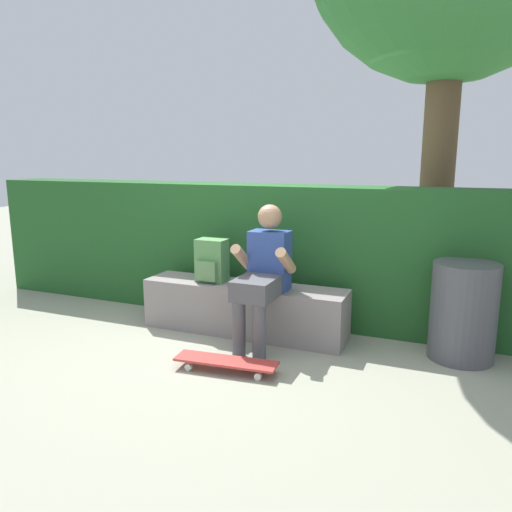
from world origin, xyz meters
TOP-DOWN VIEW (x-y plane):
  - ground_plane at (0.00, 0.00)m, footprint 24.00×24.00m
  - bench_main at (0.00, 0.26)m, footprint 1.91×0.43m
  - person_skater at (0.28, 0.05)m, footprint 0.49×0.62m
  - skateboard_near_person at (0.21, -0.57)m, footprint 0.82×0.27m
  - backpack_on_bench at (-0.33, 0.25)m, footprint 0.28×0.23m
  - hedge_row at (-0.23, 0.86)m, footprint 6.05×0.53m
  - trash_bin at (1.87, 0.39)m, footprint 0.51×0.51m

SIDE VIEW (x-z plane):
  - ground_plane at x=0.00m, z-range 0.00..0.00m
  - skateboard_near_person at x=0.21m, z-range 0.03..0.12m
  - bench_main at x=0.00m, z-range 0.00..0.46m
  - trash_bin at x=1.87m, z-range 0.00..0.80m
  - backpack_on_bench at x=-0.33m, z-range 0.46..0.86m
  - person_skater at x=0.28m, z-range 0.05..1.27m
  - hedge_row at x=-0.23m, z-range 0.00..1.34m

